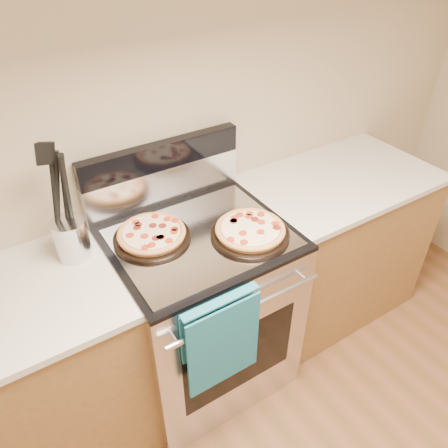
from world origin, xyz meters
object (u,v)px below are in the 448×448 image
utensil_crock (71,239)px  pepperoni_pizza_back (152,235)px  pepperoni_pizza_front (250,231)px  range_body (201,310)px

utensil_crock → pepperoni_pizza_back: bearing=-16.6°
pepperoni_pizza_front → utensil_crock: size_ratio=1.96×
pepperoni_pizza_back → pepperoni_pizza_front: (0.36, -0.20, 0.00)m
pepperoni_pizza_back → utensil_crock: bearing=163.4°
range_body → pepperoni_pizza_back: (-0.18, 0.07, 0.50)m
pepperoni_pizza_back → utensil_crock: utensil_crock is taller
pepperoni_pizza_front → utensil_crock: utensil_crock is taller
utensil_crock → pepperoni_pizza_front: bearing=-23.7°
range_body → pepperoni_pizza_front: pepperoni_pizza_front is taller
pepperoni_pizza_back → utensil_crock: size_ratio=1.89×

